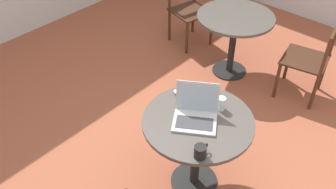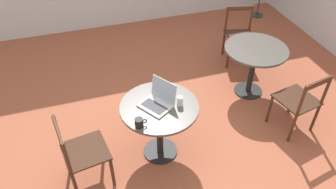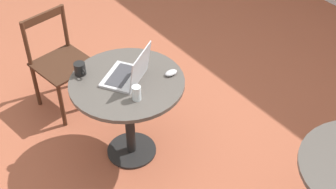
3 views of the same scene
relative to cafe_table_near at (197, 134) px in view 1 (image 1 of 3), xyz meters
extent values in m
plane|color=#9E5138|center=(0.18, 0.09, -0.59)|extent=(16.00, 16.00, 0.00)
cylinder|color=black|center=(0.00, 0.00, -0.58)|extent=(0.40, 0.40, 0.02)
cylinder|color=black|center=(0.00, 0.00, -0.23)|extent=(0.08, 0.08, 0.68)
cylinder|color=#4C4742|center=(0.00, 0.00, 0.13)|extent=(0.84, 0.84, 0.03)
cylinder|color=black|center=(1.54, 0.70, -0.58)|extent=(0.40, 0.40, 0.02)
cylinder|color=black|center=(1.54, 0.70, -0.23)|extent=(0.08, 0.08, 0.68)
cylinder|color=#4C4742|center=(1.54, 0.70, 0.13)|extent=(0.84, 0.84, 0.03)
cylinder|color=#472819|center=(1.47, 0.07, -0.37)|extent=(0.04, 0.04, 0.44)
cylinder|color=#472819|center=(1.85, 0.14, -0.37)|extent=(0.04, 0.04, 0.44)
cylinder|color=#472819|center=(1.55, -0.31, -0.37)|extent=(0.04, 0.04, 0.44)
cylinder|color=#472819|center=(1.93, -0.24, -0.37)|extent=(0.04, 0.04, 0.44)
cube|color=#3C2215|center=(1.70, -0.08, -0.14)|extent=(0.52, 0.52, 0.02)
cylinder|color=#472819|center=(1.55, -0.31, 0.07)|extent=(0.04, 0.04, 0.41)
cylinder|color=#472819|center=(1.93, -0.24, 0.07)|extent=(0.04, 0.04, 0.41)
cube|color=#472819|center=(1.74, -0.27, 0.24)|extent=(0.41, 0.11, 0.07)
cylinder|color=#472819|center=(1.87, 1.23, -0.37)|extent=(0.04, 0.04, 0.44)
cylinder|color=#472819|center=(1.50, 1.33, -0.37)|extent=(0.04, 0.04, 0.44)
cylinder|color=#472819|center=(1.97, 1.61, -0.37)|extent=(0.04, 0.04, 0.44)
cylinder|color=#472819|center=(1.59, 1.71, -0.37)|extent=(0.04, 0.04, 0.44)
cube|color=#3C2215|center=(1.73, 1.47, -0.14)|extent=(0.53, 0.53, 0.02)
cube|color=#B7B7BC|center=(-0.04, 0.00, 0.15)|extent=(0.38, 0.40, 0.02)
cube|color=#38383D|center=(-0.06, -0.01, 0.16)|extent=(0.26, 0.30, 0.00)
cube|color=#B7B7BC|center=(0.07, 0.08, 0.28)|extent=(0.21, 0.29, 0.24)
cube|color=#9EB2C6|center=(0.07, 0.07, 0.28)|extent=(0.19, 0.26, 0.22)
ellipsoid|color=#B7B7BC|center=(0.13, 0.30, 0.16)|extent=(0.06, 0.10, 0.03)
cylinder|color=black|center=(-0.27, -0.23, 0.19)|extent=(0.08, 0.08, 0.09)
torus|color=black|center=(-0.22, -0.23, 0.19)|extent=(0.05, 0.01, 0.05)
cylinder|color=silver|center=(0.21, -0.05, 0.20)|extent=(0.06, 0.06, 0.11)
camera|label=1|loc=(-1.64, -1.17, 2.05)|focal=40.00mm
camera|label=2|loc=(-0.68, -2.46, 2.44)|focal=35.00mm
camera|label=3|loc=(2.29, -1.32, 2.22)|focal=50.00mm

